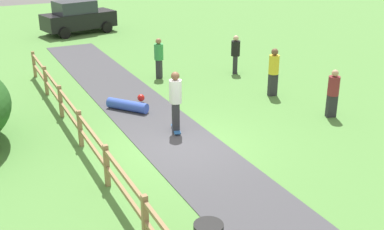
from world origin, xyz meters
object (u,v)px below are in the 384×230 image
(skater_fallen, at_px, (129,105))
(bystander_maroon, at_px, (333,91))
(bystander_black, at_px, (235,53))
(bystander_yellow, at_px, (274,70))
(bystander_green, at_px, (159,56))
(parked_car_black, at_px, (78,17))
(skater_riding, at_px, (176,98))

(skater_fallen, distance_m, bystander_maroon, 6.92)
(bystander_black, bearing_deg, bystander_yellow, -94.86)
(bystander_green, xyz_separation_m, bystander_yellow, (2.95, -3.98, 0.08))
(bystander_yellow, bearing_deg, parked_car_black, 104.39)
(bystander_yellow, distance_m, parked_car_black, 14.94)
(skater_riding, bearing_deg, bystander_black, 43.36)
(bystander_maroon, bearing_deg, bystander_green, 117.30)
(skater_riding, distance_m, bystander_maroon, 5.32)
(skater_fallen, height_order, bystander_yellow, bystander_yellow)
(parked_car_black, bearing_deg, bystander_green, -85.81)
(skater_fallen, xyz_separation_m, bystander_yellow, (5.39, -0.91, 0.80))
(bystander_maroon, relative_size, parked_car_black, 0.37)
(skater_riding, relative_size, bystander_green, 1.14)
(bystander_green, bearing_deg, bystander_maroon, -62.70)
(bystander_black, bearing_deg, skater_fallen, -158.31)
(bystander_maroon, distance_m, parked_car_black, 17.65)
(skater_riding, relative_size, bystander_black, 1.16)
(skater_fallen, distance_m, bystander_black, 6.13)
(bystander_black, xyz_separation_m, parked_car_black, (-3.98, 11.31, 0.05))
(bystander_maroon, xyz_separation_m, parked_car_black, (-4.20, 17.14, 0.07))
(bystander_maroon, distance_m, bystander_green, 7.49)
(bystander_green, distance_m, parked_car_black, 10.52)
(parked_car_black, bearing_deg, bystander_black, -70.60)
(bystander_black, relative_size, bystander_yellow, 0.92)
(bystander_yellow, relative_size, parked_car_black, 0.41)
(bystander_black, height_order, parked_car_black, parked_car_black)
(bystander_maroon, bearing_deg, bystander_yellow, 100.38)
(bystander_maroon, relative_size, bystander_black, 0.99)
(skater_fallen, height_order, bystander_maroon, bystander_maroon)
(bystander_maroon, xyz_separation_m, bystander_green, (-3.43, 6.65, 0.03))
(skater_fallen, xyz_separation_m, bystander_maroon, (5.88, -3.59, 0.69))
(skater_fallen, height_order, bystander_black, bystander_black)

